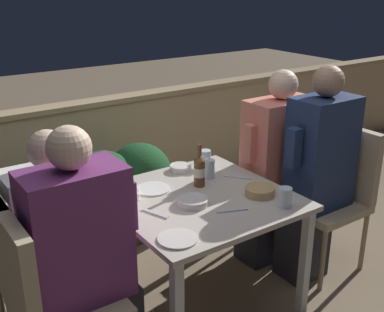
{
  "coord_description": "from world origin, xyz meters",
  "views": [
    {
      "loc": [
        -1.43,
        -1.98,
        1.86
      ],
      "look_at": [
        0.0,
        0.07,
        0.92
      ],
      "focal_mm": 45.0,
      "sensor_mm": 36.0,
      "label": 1
    }
  ],
  "objects_px": {
    "person_navy_jumper": "(316,174)",
    "chair_left_far": "(23,259)",
    "chair_left_near": "(43,291)",
    "person_white_polo": "(65,241)",
    "person_coral_top": "(274,168)",
    "beer_bottle": "(199,170)",
    "chair_right_near": "(336,185)",
    "chair_right_far": "(295,173)",
    "person_purple_stripe": "(87,261)"
  },
  "relations": [
    {
      "from": "chair_left_far",
      "to": "chair_right_near",
      "type": "distance_m",
      "value": 1.98
    },
    {
      "from": "beer_bottle",
      "to": "chair_left_near",
      "type": "bearing_deg",
      "value": -164.43
    },
    {
      "from": "person_purple_stripe",
      "to": "person_coral_top",
      "type": "distance_m",
      "value": 1.52
    },
    {
      "from": "chair_right_near",
      "to": "chair_right_far",
      "type": "height_order",
      "value": "same"
    },
    {
      "from": "chair_right_far",
      "to": "person_coral_top",
      "type": "bearing_deg",
      "value": 180.0
    },
    {
      "from": "person_white_polo",
      "to": "chair_left_near",
      "type": "bearing_deg",
      "value": -124.98
    },
    {
      "from": "person_purple_stripe",
      "to": "person_white_polo",
      "type": "xyz_separation_m",
      "value": [
        0.01,
        0.31,
        -0.05
      ]
    },
    {
      "from": "chair_left_far",
      "to": "beer_bottle",
      "type": "distance_m",
      "value": 1.06
    },
    {
      "from": "chair_right_far",
      "to": "beer_bottle",
      "type": "height_order",
      "value": "beer_bottle"
    },
    {
      "from": "chair_right_near",
      "to": "chair_right_far",
      "type": "relative_size",
      "value": 1.0
    },
    {
      "from": "person_white_polo",
      "to": "chair_right_near",
      "type": "relative_size",
      "value": 1.25
    },
    {
      "from": "person_white_polo",
      "to": "beer_bottle",
      "type": "bearing_deg",
      "value": -1.49
    },
    {
      "from": "chair_left_near",
      "to": "person_navy_jumper",
      "type": "distance_m",
      "value": 1.76
    },
    {
      "from": "person_coral_top",
      "to": "chair_right_far",
      "type": "bearing_deg",
      "value": -0.0
    },
    {
      "from": "person_purple_stripe",
      "to": "chair_left_far",
      "type": "height_order",
      "value": "person_purple_stripe"
    },
    {
      "from": "person_purple_stripe",
      "to": "chair_right_near",
      "type": "bearing_deg",
      "value": 0.96
    },
    {
      "from": "person_white_polo",
      "to": "person_coral_top",
      "type": "relative_size",
      "value": 0.91
    },
    {
      "from": "chair_left_near",
      "to": "person_navy_jumper",
      "type": "height_order",
      "value": "person_navy_jumper"
    },
    {
      "from": "chair_right_near",
      "to": "beer_bottle",
      "type": "distance_m",
      "value": 0.98
    },
    {
      "from": "chair_left_near",
      "to": "person_white_polo",
      "type": "distance_m",
      "value": 0.38
    },
    {
      "from": "chair_left_far",
      "to": "beer_bottle",
      "type": "relative_size",
      "value": 3.7
    },
    {
      "from": "chair_left_far",
      "to": "person_navy_jumper",
      "type": "height_order",
      "value": "person_navy_jumper"
    },
    {
      "from": "chair_right_far",
      "to": "person_navy_jumper",
      "type": "bearing_deg",
      "value": -115.26
    },
    {
      "from": "chair_left_near",
      "to": "person_white_polo",
      "type": "xyz_separation_m",
      "value": [
        0.22,
        0.31,
        0.03
      ]
    },
    {
      "from": "person_white_polo",
      "to": "beer_bottle",
      "type": "relative_size",
      "value": 4.63
    },
    {
      "from": "chair_left_far",
      "to": "person_navy_jumper",
      "type": "relative_size",
      "value": 0.69
    },
    {
      "from": "person_coral_top",
      "to": "beer_bottle",
      "type": "relative_size",
      "value": 5.08
    },
    {
      "from": "chair_left_near",
      "to": "person_purple_stripe",
      "type": "xyz_separation_m",
      "value": [
        0.21,
        -0.0,
        0.08
      ]
    },
    {
      "from": "person_white_polo",
      "to": "person_navy_jumper",
      "type": "height_order",
      "value": "person_navy_jumper"
    },
    {
      "from": "chair_right_far",
      "to": "person_white_polo",
      "type": "bearing_deg",
      "value": -179.47
    },
    {
      "from": "chair_left_far",
      "to": "person_coral_top",
      "type": "height_order",
      "value": "person_coral_top"
    },
    {
      "from": "chair_left_near",
      "to": "person_coral_top",
      "type": "bearing_deg",
      "value": 10.99
    },
    {
      "from": "person_coral_top",
      "to": "beer_bottle",
      "type": "distance_m",
      "value": 0.66
    },
    {
      "from": "person_coral_top",
      "to": "person_navy_jumper",
      "type": "bearing_deg",
      "value": -77.28
    },
    {
      "from": "person_white_polo",
      "to": "chair_left_far",
      "type": "bearing_deg",
      "value": -180.0
    },
    {
      "from": "chair_left_far",
      "to": "chair_right_far",
      "type": "xyz_separation_m",
      "value": [
        1.89,
        0.02,
        0.0
      ]
    },
    {
      "from": "chair_left_near",
      "to": "beer_bottle",
      "type": "height_order",
      "value": "beer_bottle"
    },
    {
      "from": "person_coral_top",
      "to": "person_purple_stripe",
      "type": "bearing_deg",
      "value": -167.5
    },
    {
      "from": "person_navy_jumper",
      "to": "chair_left_far",
      "type": "bearing_deg",
      "value": 170.81
    },
    {
      "from": "chair_left_far",
      "to": "beer_bottle",
      "type": "bearing_deg",
      "value": -1.19
    },
    {
      "from": "chair_left_near",
      "to": "person_navy_jumper",
      "type": "bearing_deg",
      "value": 0.96
    },
    {
      "from": "chair_left_near",
      "to": "chair_right_far",
      "type": "distance_m",
      "value": 1.93
    },
    {
      "from": "chair_left_near",
      "to": "beer_bottle",
      "type": "bearing_deg",
      "value": 15.57
    },
    {
      "from": "chair_right_near",
      "to": "chair_left_near",
      "type": "bearing_deg",
      "value": -179.14
    },
    {
      "from": "chair_left_far",
      "to": "beer_bottle",
      "type": "xyz_separation_m",
      "value": [
        1.04,
        -0.02,
        0.23
      ]
    },
    {
      "from": "chair_right_near",
      "to": "person_navy_jumper",
      "type": "height_order",
      "value": "person_navy_jumper"
    },
    {
      "from": "chair_left_far",
      "to": "person_coral_top",
      "type": "xyz_separation_m",
      "value": [
        1.68,
        0.02,
        0.09
      ]
    },
    {
      "from": "chair_left_near",
      "to": "person_white_polo",
      "type": "bearing_deg",
      "value": 55.02
    },
    {
      "from": "person_navy_jumper",
      "to": "chair_right_far",
      "type": "distance_m",
      "value": 0.35
    },
    {
      "from": "person_navy_jumper",
      "to": "person_coral_top",
      "type": "relative_size",
      "value": 1.05
    }
  ]
}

